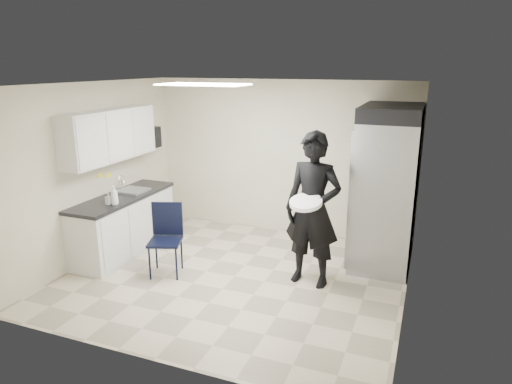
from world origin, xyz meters
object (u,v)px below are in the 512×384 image
at_px(lower_counter, 124,225).
at_px(man_tuxedo, 313,210).
at_px(folding_chair, 165,242).
at_px(commercial_fridge, 386,193).

xyz_separation_m(lower_counter, man_tuxedo, (2.97, 0.02, 0.59)).
distance_m(lower_counter, man_tuxedo, 3.03).
bearing_deg(folding_chair, commercial_fridge, 10.24).
distance_m(folding_chair, man_tuxedo, 2.07).
relative_size(commercial_fridge, man_tuxedo, 1.03).
bearing_deg(commercial_fridge, lower_counter, -164.12).
distance_m(lower_counter, folding_chair, 1.14).
xyz_separation_m(folding_chair, man_tuxedo, (1.94, 0.49, 0.54)).
distance_m(commercial_fridge, folding_chair, 3.20).
height_order(folding_chair, man_tuxedo, man_tuxedo).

